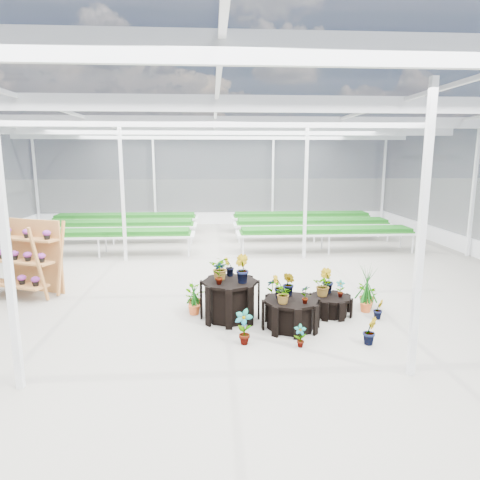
{
  "coord_description": "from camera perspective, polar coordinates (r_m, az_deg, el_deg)",
  "views": [
    {
      "loc": [
        -0.1,
        -10.07,
        3.39
      ],
      "look_at": [
        0.6,
        0.71,
        1.3
      ],
      "focal_mm": 32.0,
      "sensor_mm": 36.0,
      "label": 1
    }
  ],
  "objects": [
    {
      "name": "plinth_low",
      "position": [
        9.67,
        11.92,
        -8.51
      ],
      "size": [
        1.14,
        1.14,
        0.41
      ],
      "primitive_type": "cylinder",
      "rotation": [
        0.0,
        0.0,
        0.29
      ],
      "color": "black",
      "rests_on": "ground"
    },
    {
      "name": "plinth_tall",
      "position": [
        9.17,
        -1.35,
        -7.97
      ],
      "size": [
        1.31,
        1.31,
        0.83
      ],
      "primitive_type": "cylinder",
      "rotation": [
        0.0,
        0.0,
        -0.08
      ],
      "color": "black",
      "rests_on": "ground"
    },
    {
      "name": "greenhouse_shell",
      "position": [
        10.13,
        -3.12,
        4.48
      ],
      "size": [
        18.0,
        24.0,
        4.5
      ],
      "primitive_type": null,
      "color": "white",
      "rests_on": "ground"
    },
    {
      "name": "nursery_benches",
      "position": [
        17.52,
        -3.33,
        1.17
      ],
      "size": [
        16.0,
        7.0,
        0.84
      ],
      "primitive_type": null,
      "color": "silver",
      "rests_on": "ground"
    },
    {
      "name": "ground_plane",
      "position": [
        10.62,
        -3.0,
        -7.67
      ],
      "size": [
        24.0,
        24.0,
        0.0
      ],
      "primitive_type": "plane",
      "color": "gray",
      "rests_on": "ground"
    },
    {
      "name": "steel_frame",
      "position": [
        10.13,
        -3.12,
        4.48
      ],
      "size": [
        18.0,
        24.0,
        4.5
      ],
      "primitive_type": null,
      "color": "silver",
      "rests_on": "ground"
    },
    {
      "name": "plinth_mid",
      "position": [
        8.78,
        6.79,
        -9.75
      ],
      "size": [
        1.19,
        1.19,
        0.6
      ],
      "primitive_type": "cylinder",
      "rotation": [
        0.0,
        0.0,
        0.05
      ],
      "color": "black",
      "rests_on": "ground"
    },
    {
      "name": "shelf_rack",
      "position": [
        11.81,
        -26.95,
        -2.25
      ],
      "size": [
        1.99,
        1.55,
        1.87
      ],
      "primitive_type": null,
      "rotation": [
        0.0,
        0.0,
        -0.4
      ],
      "color": "#AC6F37",
      "rests_on": "ground"
    },
    {
      "name": "nursery_plants",
      "position": [
        9.33,
        6.1,
        -6.72
      ],
      "size": [
        4.53,
        2.84,
        1.42
      ],
      "color": "#104910",
      "rests_on": "ground"
    }
  ]
}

